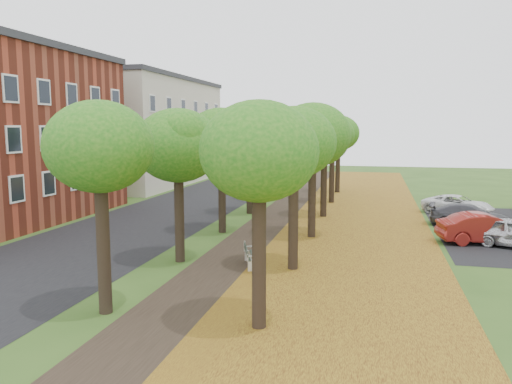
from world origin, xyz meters
The scene contains 11 objects.
ground centered at (0.00, 0.00, 0.00)m, with size 120.00×120.00×0.00m, color #2D4C19.
street_asphalt centered at (-7.50, 15.00, 0.00)m, with size 8.00×70.00×0.01m, color black.
footpath centered at (0.00, 15.00, 0.00)m, with size 3.20×70.00×0.01m, color black.
leaf_verge centered at (5.00, 15.00, 0.01)m, with size 7.50×70.00×0.01m, color #A3811E.
tree_row_west centered at (-2.20, 15.00, 4.81)m, with size 3.53×33.53×6.35m.
tree_row_east centered at (2.60, 15.00, 4.81)m, with size 3.53×33.53×6.35m.
building_cream centered at (-17.00, 33.00, 5.21)m, with size 10.30×20.30×10.40m.
bench centered at (0.86, 6.04, 0.43)m, with size 1.04×1.82×0.83m.
car_red centered at (11.00, 12.48, 0.73)m, with size 1.56×4.46×1.47m, color maroon.
car_grey centered at (11.00, 16.76, 0.63)m, with size 1.77×4.35×1.26m, color #38383E.
car_white centered at (11.00, 20.93, 0.61)m, with size 2.02×4.39×1.22m, color silver.
Camera 1 is at (5.64, -13.16, 5.64)m, focal length 35.00 mm.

